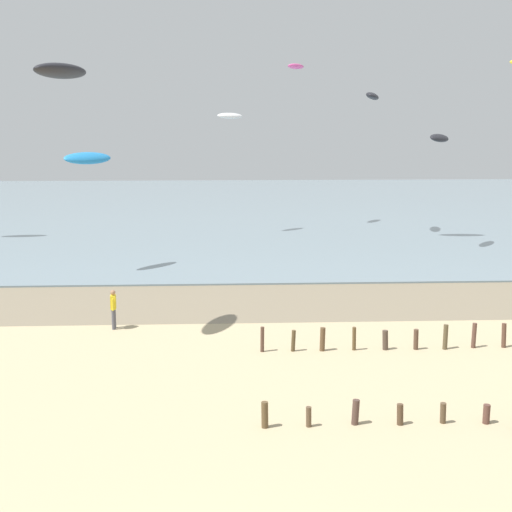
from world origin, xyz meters
TOP-DOWN VIEW (x-y plane):
  - wet_sand_strip at (0.00, 23.13)m, footprint 120.00×7.43m
  - sea at (0.00, 61.85)m, footprint 160.00×70.00m
  - groyne_far at (10.93, 15.52)m, footprint 19.25×0.36m
  - person_mid_beach at (-4.52, 18.87)m, footprint 0.24×0.57m
  - kite_aloft_0 at (6.28, 48.66)m, footprint 2.02×2.42m
  - kite_aloft_5 at (0.83, 44.80)m, footprint 2.43×2.18m
  - kite_aloft_6 at (-7.55, 30.67)m, footprint 3.03×3.16m
  - kite_aloft_8 at (15.02, 37.39)m, footprint 2.53×2.97m
  - kite_aloft_10 at (-5.93, 17.45)m, footprint 2.19×3.51m
  - kite_aloft_12 at (11.73, 44.09)m, footprint 1.95×3.27m

SIDE VIEW (x-z plane):
  - wet_sand_strip at x=0.00m, z-range 0.00..0.01m
  - sea at x=0.00m, z-range 0.00..0.10m
  - groyne_far at x=10.93m, z-range -0.06..0.94m
  - person_mid_beach at x=-4.52m, z-range 0.06..1.77m
  - kite_aloft_6 at x=-7.55m, z-range 6.25..7.20m
  - kite_aloft_8 at x=15.02m, z-range 7.31..8.09m
  - kite_aloft_5 at x=0.83m, z-range 8.93..9.57m
  - kite_aloft_10 at x=-5.93m, z-range 10.32..11.05m
  - kite_aloft_12 at x=11.73m, z-range 10.32..11.13m
  - kite_aloft_0 at x=6.28m, z-range 12.99..13.53m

